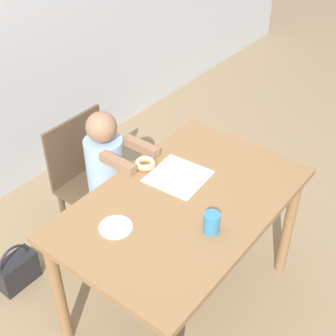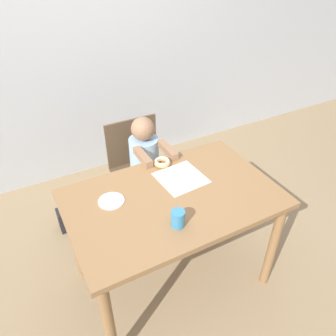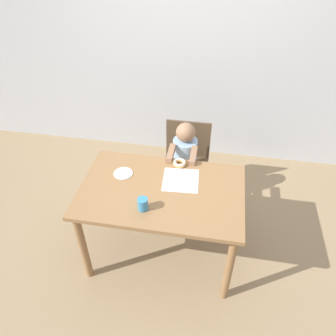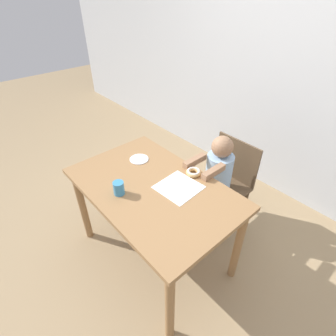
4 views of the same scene
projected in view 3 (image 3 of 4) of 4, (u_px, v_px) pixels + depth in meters
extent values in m
plane|color=#997F5B|center=(163.00, 251.00, 2.98)|extent=(12.00, 12.00, 0.00)
cube|color=silver|center=(190.00, 51.00, 3.40)|extent=(8.00, 0.05, 2.50)
cube|color=olive|center=(162.00, 191.00, 2.50)|extent=(1.25, 0.80, 0.03)
cylinder|color=olive|center=(83.00, 248.00, 2.56)|extent=(0.06, 0.06, 0.73)
cylinder|color=olive|center=(229.00, 269.00, 2.41)|extent=(0.06, 0.06, 0.73)
cylinder|color=olive|center=(110.00, 189.00, 3.08)|extent=(0.06, 0.06, 0.73)
cylinder|color=olive|center=(231.00, 204.00, 2.93)|extent=(0.06, 0.06, 0.73)
cube|color=brown|center=(185.00, 168.00, 3.21)|extent=(0.43, 0.41, 0.03)
cube|color=brown|center=(188.00, 139.00, 3.22)|extent=(0.43, 0.02, 0.40)
cylinder|color=brown|center=(163.00, 194.00, 3.24)|extent=(0.04, 0.04, 0.43)
cylinder|color=brown|center=(200.00, 199.00, 3.20)|extent=(0.04, 0.04, 0.43)
cylinder|color=brown|center=(169.00, 172.00, 3.50)|extent=(0.04, 0.04, 0.43)
cylinder|color=brown|center=(204.00, 176.00, 3.46)|extent=(0.04, 0.04, 0.43)
cylinder|color=#99BCE0|center=(183.00, 187.00, 3.30)|extent=(0.19, 0.19, 0.45)
cylinder|color=#99BCE0|center=(185.00, 156.00, 3.05)|extent=(0.22, 0.22, 0.35)
sphere|color=#997051|center=(186.00, 132.00, 2.88)|extent=(0.17, 0.17, 0.17)
cube|color=#997051|center=(171.00, 153.00, 2.80)|extent=(0.05, 0.22, 0.05)
cube|color=#997051|center=(193.00, 156.00, 2.77)|extent=(0.05, 0.22, 0.05)
torus|color=tan|center=(180.00, 163.00, 2.71)|extent=(0.11, 0.11, 0.03)
torus|color=white|center=(180.00, 162.00, 2.70)|extent=(0.10, 0.10, 0.02)
cube|color=white|center=(181.00, 180.00, 2.57)|extent=(0.30, 0.30, 0.00)
cube|color=#232328|center=(133.00, 177.00, 3.62)|extent=(0.24, 0.12, 0.20)
torus|color=#232328|center=(133.00, 170.00, 3.56)|extent=(0.20, 0.02, 0.20)
cylinder|color=teal|center=(143.00, 204.00, 2.30)|extent=(0.07, 0.07, 0.10)
cylinder|color=white|center=(123.00, 173.00, 2.63)|extent=(0.15, 0.15, 0.01)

